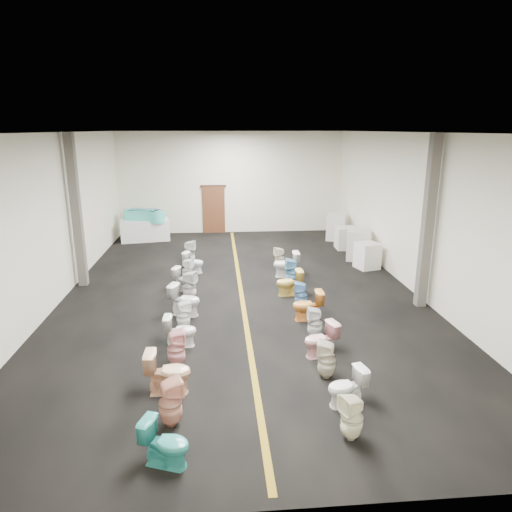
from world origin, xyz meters
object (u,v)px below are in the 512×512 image
object	(u,v)px
toilet_left_11	(189,253)
toilet_right_10	(280,258)
toilet_right_3	(321,340)
toilet_left_3	(176,349)
toilet_right_8	(292,272)
appliance_crate_d	(336,227)
toilet_left_1	(170,403)
appliance_crate_c	(346,238)
toilet_left_0	(166,443)
toilet_right_4	(315,323)
toilet_left_2	(168,372)
toilet_left_6	(185,300)
toilet_left_7	(189,286)
toilet_left_10	(194,262)
toilet_right_7	(289,283)
toilet_right_0	(352,417)
appliance_crate_a	(367,256)
toilet_left_4	(180,331)
toilet_right_2	(327,360)
toilet_right_6	(301,295)
appliance_crate_b	(358,245)
display_table	(145,230)
toilet_left_9	(187,270)
toilet_right_1	(347,387)
bathtub	(144,215)
toilet_right_9	(286,264)
toilet_left_8	(185,279)
toilet_right_5	(308,306)

from	to	relation	value
toilet_left_11	toilet_right_10	bearing A→B (deg)	-91.25
toilet_right_3	toilet_left_3	bearing A→B (deg)	-103.81
toilet_right_8	toilet_right_10	distance (m)	1.81
appliance_crate_d	toilet_left_1	distance (m)	13.56
appliance_crate_c	toilet_left_0	xyz separation A→B (m)	(-5.83, -11.63, -0.08)
toilet_right_4	toilet_left_2	bearing A→B (deg)	-55.57
toilet_left_6	toilet_left_7	xyz separation A→B (m)	(0.05, 0.99, 0.02)
toilet_left_7	toilet_left_3	bearing A→B (deg)	-159.66
toilet_left_10	toilet_right_7	bearing A→B (deg)	-110.35
toilet_left_0	toilet_right_0	size ratio (longest dim) A/B	0.93
appliance_crate_a	toilet_left_6	xyz separation A→B (m)	(-5.91, -3.57, -0.04)
toilet_left_4	toilet_right_8	size ratio (longest dim) A/B	0.83
toilet_left_2	toilet_right_0	xyz separation A→B (m)	(2.90, -1.54, -0.03)
toilet_left_4	toilet_left_7	bearing A→B (deg)	1.45
toilet_right_0	toilet_right_10	bearing A→B (deg)	158.75
toilet_right_0	toilet_right_2	size ratio (longest dim) A/B	1.00
toilet_right_4	toilet_right_6	distance (m)	1.80
appliance_crate_c	toilet_right_10	distance (m)	3.83
toilet_left_4	toilet_right_4	size ratio (longest dim) A/B	0.96
appliance_crate_b	toilet_left_7	size ratio (longest dim) A/B	1.27
display_table	toilet_left_9	world-z (taller)	display_table
appliance_crate_b	toilet_right_7	world-z (taller)	appliance_crate_b
toilet_left_6	toilet_right_3	size ratio (longest dim) A/B	1.10
toilet_right_3	toilet_right_6	xyz separation A→B (m)	(0.07, 2.64, -0.00)
toilet_right_2	toilet_right_10	distance (m)	7.10
appliance_crate_b	toilet_left_1	distance (m)	10.90
appliance_crate_c	toilet_right_4	xyz separation A→B (m)	(-2.90, -7.81, -0.06)
appliance_crate_c	toilet_right_1	distance (m)	10.82
toilet_left_4	toilet_right_6	bearing A→B (deg)	-55.08
appliance_crate_b	toilet_left_9	bearing A→B (deg)	-161.80
toilet_left_11	appliance_crate_d	bearing A→B (deg)	-50.38
display_table	toilet_right_10	size ratio (longest dim) A/B	2.69
toilet_left_11	toilet_right_0	xyz separation A→B (m)	(2.97, -9.60, -0.05)
bathtub	toilet_right_3	size ratio (longest dim) A/B	2.45
appliance_crate_c	toilet_right_9	world-z (taller)	appliance_crate_c
toilet_left_8	toilet_right_7	size ratio (longest dim) A/B	0.94
toilet_right_6	bathtub	bearing A→B (deg)	-132.11
appliance_crate_c	toilet_left_2	xyz separation A→B (m)	(-5.97, -9.77, -0.02)
toilet_left_2	toilet_left_11	distance (m)	8.06
toilet_right_2	toilet_left_8	bearing A→B (deg)	-128.76
toilet_left_9	toilet_right_2	world-z (taller)	toilet_right_2
toilet_right_2	toilet_right_9	bearing A→B (deg)	-160.48
toilet_right_1	toilet_right_5	size ratio (longest dim) A/B	0.91
toilet_left_3	display_table	bearing A→B (deg)	0.23
toilet_left_9	toilet_left_4	bearing A→B (deg)	-155.87
appliance_crate_b	toilet_right_1	world-z (taller)	appliance_crate_b
toilet_right_3	appliance_crate_a	bearing A→B (deg)	136.02
toilet_right_0	toilet_right_2	xyz separation A→B (m)	(0.04, 1.79, -0.00)
appliance_crate_b	appliance_crate_c	bearing A→B (deg)	90.00
toilet_right_5	toilet_right_10	distance (m)	4.37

